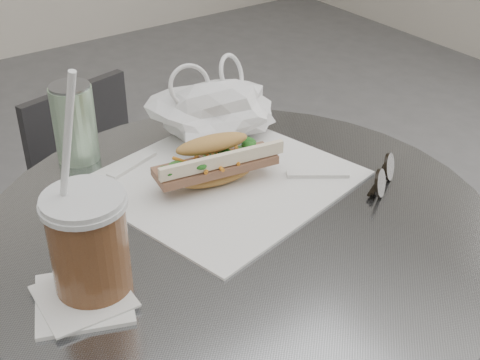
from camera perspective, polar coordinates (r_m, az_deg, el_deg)
cafe_table at (r=1.16m, az=-0.01°, el=-14.70°), size 0.76×0.76×0.74m
chair_far at (r=1.68m, az=-9.85°, el=-5.25°), size 0.36×0.39×0.68m
sandwich_paper at (r=1.07m, az=-1.46°, el=0.05°), size 0.43×0.41×0.00m
banh_mi at (r=1.04m, az=-2.20°, el=1.59°), size 0.25×0.13×0.08m
iced_coffee at (r=0.83m, az=-12.78°, el=-5.29°), size 0.10×0.10×0.30m
sunglasses at (r=1.07m, az=12.10°, el=0.29°), size 0.09×0.07×0.04m
plastic_bag at (r=1.17m, az=-1.92°, el=5.73°), size 0.23×0.20×0.11m
napkin_stack at (r=0.86m, az=-13.18°, el=-9.79°), size 0.15×0.15×0.01m
drink_can at (r=1.14m, az=-13.95°, el=4.75°), size 0.07×0.07×0.13m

